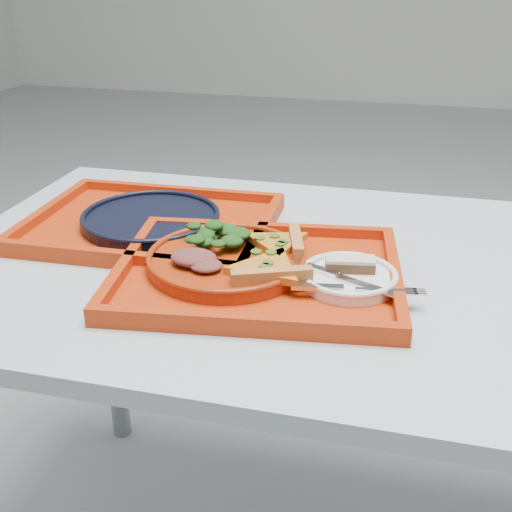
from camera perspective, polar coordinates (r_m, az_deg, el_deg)
name	(u,v)px	position (r m, az deg, el deg)	size (l,w,h in m)	color
table	(398,312)	(1.12, 12.54, -4.86)	(1.60, 0.80, 0.75)	#9BA5AE
tray_main	(258,276)	(1.03, 0.18, -1.82)	(0.45, 0.35, 0.01)	#AC2A09
tray_far	(152,227)	(1.24, -9.27, 2.58)	(0.45, 0.35, 0.01)	#AC2A09
dinner_plate	(227,262)	(1.05, -2.60, -0.52)	(0.26, 0.26, 0.02)	#952809
side_plate	(349,279)	(1.01, 8.23, -2.06)	(0.15, 0.15, 0.01)	white
navy_plate	(151,220)	(1.23, -9.31, 3.18)	(0.26, 0.26, 0.02)	black
pizza_slice_a	(268,266)	(0.99, 1.08, -0.85)	(0.14, 0.12, 0.02)	gold
pizza_slice_b	(277,241)	(1.08, 1.90, 1.36)	(0.13, 0.11, 0.02)	gold
salad_heap	(217,232)	(1.08, -3.47, 2.11)	(0.10, 0.09, 0.05)	black
meat_portion	(194,258)	(1.02, -5.56, -0.15)	(0.07, 0.06, 0.02)	brown
dessert_bar	(350,264)	(1.02, 8.37, -0.71)	(0.08, 0.04, 0.02)	#442A16
knife	(346,278)	(0.99, 8.00, -1.96)	(0.18, 0.02, 0.01)	silver
fork	(354,289)	(0.96, 8.68, -2.88)	(0.18, 0.02, 0.01)	silver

